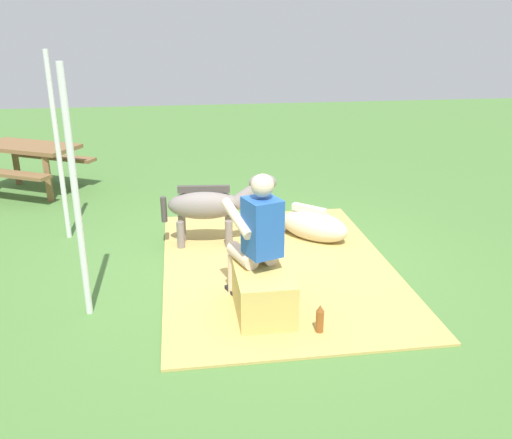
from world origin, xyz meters
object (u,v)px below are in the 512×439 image
(hay_bale, at_px, (263,292))
(soda_bottle, at_px, (320,320))
(tent_pole_left, at_px, (76,197))
(pony_lying, at_px, (307,224))
(tent_pole_right, at_px, (58,149))
(picnic_bench, at_px, (29,156))
(pony_standing, at_px, (212,204))
(person_seated, at_px, (256,235))

(hay_bale, bearing_deg, soda_bottle, -134.53)
(tent_pole_left, bearing_deg, pony_lying, -58.39)
(tent_pole_right, height_order, picnic_bench, tent_pole_right)
(pony_standing, bearing_deg, picnic_bench, 45.98)
(person_seated, distance_m, soda_bottle, 0.93)
(pony_standing, relative_size, tent_pole_left, 0.60)
(pony_lying, bearing_deg, hay_bale, 154.38)
(hay_bale, relative_size, pony_standing, 0.59)
(soda_bottle, height_order, tent_pole_right, tent_pole_right)
(soda_bottle, xyz_separation_m, picnic_bench, (4.60, 3.38, 0.44))
(pony_standing, height_order, tent_pole_left, tent_pole_left)
(person_seated, relative_size, tent_pole_right, 0.59)
(person_seated, xyz_separation_m, pony_lying, (1.56, -0.86, -0.52))
(soda_bottle, bearing_deg, picnic_bench, 36.34)
(tent_pole_left, xyz_separation_m, tent_pole_right, (1.94, 0.51, 0.00))
(soda_bottle, distance_m, tent_pole_right, 3.74)
(hay_bale, xyz_separation_m, tent_pole_left, (0.24, 1.58, 0.90))
(pony_lying, xyz_separation_m, tent_pole_left, (-1.48, 2.40, 0.93))
(hay_bale, height_order, person_seated, person_seated)
(person_seated, height_order, tent_pole_right, tent_pole_right)
(hay_bale, height_order, picnic_bench, picnic_bench)
(person_seated, height_order, tent_pole_left, tent_pole_left)
(hay_bale, height_order, tent_pole_right, tent_pole_right)
(tent_pole_left, bearing_deg, hay_bale, -98.51)
(person_seated, relative_size, soda_bottle, 4.65)
(hay_bale, distance_m, tent_pole_right, 3.14)
(hay_bale, xyz_separation_m, soda_bottle, (-0.42, -0.42, -0.08))
(person_seated, bearing_deg, tent_pole_left, 86.98)
(tent_pole_right, bearing_deg, pony_standing, -106.61)
(hay_bale, bearing_deg, pony_standing, 11.60)
(pony_lying, relative_size, soda_bottle, 4.13)
(person_seated, relative_size, pony_lying, 1.13)
(pony_standing, relative_size, pony_lying, 1.16)
(hay_bale, height_order, tent_pole_left, tent_pole_left)
(person_seated, xyz_separation_m, soda_bottle, (-0.57, -0.46, -0.58))
(tent_pole_left, height_order, tent_pole_right, same)
(pony_lying, bearing_deg, soda_bottle, 169.46)
(pony_lying, bearing_deg, person_seated, 151.17)
(person_seated, bearing_deg, soda_bottle, -141.15)
(tent_pole_right, xyz_separation_m, picnic_bench, (2.01, 0.87, -0.54))
(person_seated, height_order, soda_bottle, person_seated)
(hay_bale, relative_size, person_seated, 0.61)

